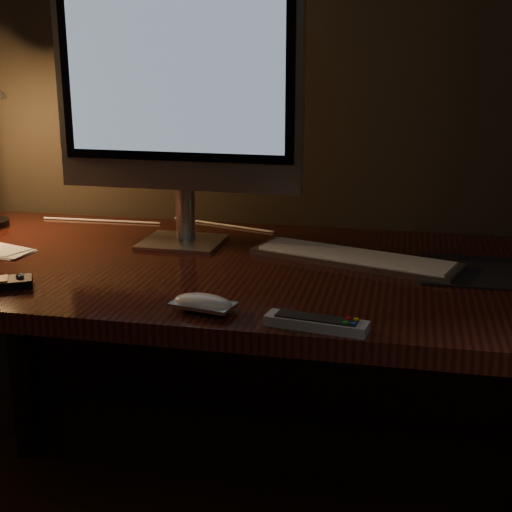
% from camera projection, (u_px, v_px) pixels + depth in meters
% --- Properties ---
extents(desk, '(1.60, 0.75, 0.75)m').
position_uv_depth(desk, '(251.00, 309.00, 1.63)').
color(desk, '#36110C').
rests_on(desk, ground).
extents(monitor, '(0.57, 0.17, 0.60)m').
position_uv_depth(monitor, '(177.00, 90.00, 1.59)').
color(monitor, silver).
rests_on(monitor, desk).
extents(keyboard, '(0.47, 0.26, 0.02)m').
position_uv_depth(keyboard, '(354.00, 258.00, 1.55)').
color(keyboard, silver).
rests_on(keyboard, desk).
extents(mousepad, '(0.29, 0.23, 0.00)m').
position_uv_depth(mousepad, '(492.00, 272.00, 1.47)').
color(mousepad, black).
rests_on(mousepad, desk).
extents(mouse, '(0.12, 0.08, 0.02)m').
position_uv_depth(mouse, '(203.00, 305.00, 1.25)').
color(mouse, white).
rests_on(mouse, desk).
extents(tv_remote, '(0.18, 0.07, 0.02)m').
position_uv_depth(tv_remote, '(316.00, 323.00, 1.17)').
color(tv_remote, '#95989A').
rests_on(tv_remote, desk).
extents(papers, '(0.15, 0.12, 0.01)m').
position_uv_depth(papers, '(1.00, 251.00, 1.62)').
color(papers, white).
rests_on(papers, desk).
extents(cable, '(0.63, 0.13, 0.01)m').
position_uv_depth(cable, '(160.00, 224.00, 1.88)').
color(cable, white).
rests_on(cable, desk).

